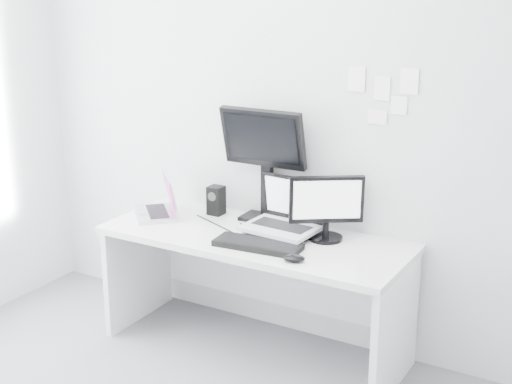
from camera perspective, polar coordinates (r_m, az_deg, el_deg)
back_wall at (r=4.42m, az=2.19°, el=5.59°), size 3.60×0.00×3.60m
desk at (r=4.43m, az=-0.10°, el=-7.79°), size 1.80×0.70×0.73m
macbook at (r=4.64m, az=-7.79°, el=-0.20°), size 0.44×0.44×0.26m
speaker at (r=4.63m, az=-3.07°, el=-0.64°), size 0.10×0.10×0.18m
dell_laptop at (r=4.23m, az=1.87°, el=-1.19°), size 0.43×0.35×0.34m
rear_monitor at (r=4.45m, az=0.67°, el=2.21°), size 0.53×0.20×0.71m
samsung_monitor at (r=4.18m, az=5.42°, el=-1.16°), size 0.46×0.39×0.39m
keyboard at (r=4.10m, az=0.14°, el=-4.07°), size 0.50×0.22×0.03m
mouse at (r=3.91m, az=2.93°, el=-5.10°), size 0.14×0.11×0.04m
wall_note_0 at (r=4.18m, az=7.71°, el=8.57°), size 0.10×0.00×0.14m
wall_note_1 at (r=4.13m, az=9.63°, el=7.83°), size 0.09×0.00×0.13m
wall_note_2 at (r=4.07m, az=11.66°, el=8.31°), size 0.10×0.00×0.14m
wall_note_3 at (r=4.16m, az=9.27°, el=5.68°), size 0.11×0.00×0.08m
wall_note_4 at (r=4.11m, az=10.89°, el=6.52°), size 0.09×0.00×0.10m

